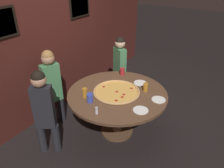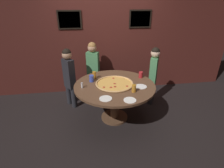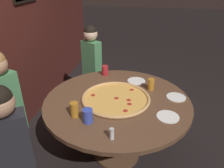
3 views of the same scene
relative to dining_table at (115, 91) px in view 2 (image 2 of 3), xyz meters
The scene contains 15 objects.
ground_plane 0.60m from the dining_table, ahead, with size 24.00×24.00×0.00m, color black.
back_wall 1.52m from the dining_table, 90.00° to the left, with size 6.40×0.08×2.60m.
dining_table is the anchor object (origin of this frame).
giant_pizza 0.16m from the dining_table, 80.25° to the left, with size 0.70×0.70×0.03m.
drink_cup_front_edge 0.53m from the dining_table, 136.82° to the left, with size 0.07×0.07×0.14m, color #BC7A23.
drink_cup_near_right 0.50m from the dining_table, 154.95° to the left, with size 0.09×0.09×0.13m, color #384CB7.
drink_cup_far_right 0.64m from the dining_table, 23.36° to the left, with size 0.08×0.08×0.12m, color #B22328.
drink_cup_by_shaker 0.47m from the dining_table, 50.30° to the right, with size 0.07×0.07×0.13m, color #BC7A23.
white_plate_right_side 0.56m from the dining_table, 114.26° to the right, with size 0.20×0.20×0.01m, color white.
white_plate_near_front 0.50m from the dining_table, 19.49° to the right, with size 0.21×0.21×0.01m, color white.
white_plate_beside_cup 0.63m from the dining_table, 76.42° to the right, with size 0.20×0.20×0.01m, color white.
condiment_shaker 0.62m from the dining_table, behind, with size 0.04×0.04×0.10m.
diner_far_right 1.07m from the dining_table, 109.08° to the left, with size 0.35×0.23×1.31m.
diner_side_left 1.07m from the dining_table, 28.81° to the left, with size 0.25×0.33×1.27m.
diner_centre_back 1.07m from the dining_table, 144.47° to the left, with size 0.28×0.33×1.29m.
Camera 2 is at (-0.46, -2.84, 2.12)m, focal length 28.00 mm.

